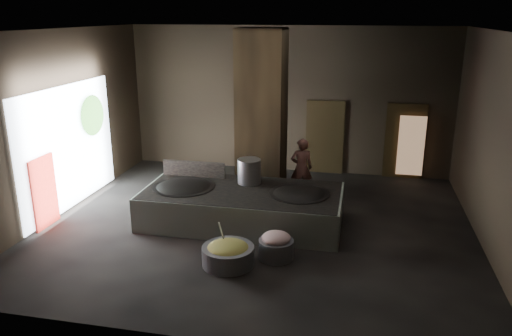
% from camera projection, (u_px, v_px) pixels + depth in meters
% --- Properties ---
extents(floor, '(10.00, 9.00, 0.10)m').
position_uv_depth(floor, '(258.00, 226.00, 11.97)').
color(floor, black).
rests_on(floor, ground).
extents(ceiling, '(10.00, 9.00, 0.10)m').
position_uv_depth(ceiling, '(258.00, 28.00, 10.60)').
color(ceiling, black).
rests_on(ceiling, back_wall).
extents(back_wall, '(10.00, 0.10, 4.50)m').
position_uv_depth(back_wall, '(288.00, 100.00, 15.53)').
color(back_wall, black).
rests_on(back_wall, ground).
extents(front_wall, '(10.00, 0.10, 4.50)m').
position_uv_depth(front_wall, '(193.00, 206.00, 7.04)').
color(front_wall, black).
rests_on(front_wall, ground).
extents(left_wall, '(0.10, 9.00, 4.50)m').
position_uv_depth(left_wall, '(58.00, 123.00, 12.29)').
color(left_wall, black).
rests_on(left_wall, ground).
extents(right_wall, '(0.10, 9.00, 4.50)m').
position_uv_depth(right_wall, '(498.00, 145.00, 10.28)').
color(right_wall, black).
rests_on(right_wall, ground).
extents(pillar, '(1.20, 1.20, 4.50)m').
position_uv_depth(pillar, '(262.00, 116.00, 13.12)').
color(pillar, black).
rests_on(pillar, ground).
extents(hearth_platform, '(4.71, 2.26, 0.82)m').
position_uv_depth(hearth_platform, '(242.00, 207.00, 11.95)').
color(hearth_platform, silver).
rests_on(hearth_platform, ground).
extents(platform_cap, '(4.60, 2.21, 0.03)m').
position_uv_depth(platform_cap, '(242.00, 191.00, 11.83)').
color(platform_cap, black).
rests_on(platform_cap, hearth_platform).
extents(wok_left, '(1.48, 1.48, 0.41)m').
position_uv_depth(wok_left, '(184.00, 190.00, 12.09)').
color(wok_left, black).
rests_on(wok_left, hearth_platform).
extents(wok_left_rim, '(1.51, 1.51, 0.05)m').
position_uv_depth(wok_left_rim, '(183.00, 187.00, 12.07)').
color(wok_left_rim, black).
rests_on(wok_left_rim, hearth_platform).
extents(wok_right, '(1.38, 1.38, 0.39)m').
position_uv_depth(wok_right, '(299.00, 197.00, 11.63)').
color(wok_right, black).
rests_on(wok_right, hearth_platform).
extents(wok_right_rim, '(1.41, 1.41, 0.05)m').
position_uv_depth(wok_right_rim, '(299.00, 194.00, 11.61)').
color(wok_right_rim, black).
rests_on(wok_right_rim, hearth_platform).
extents(stock_pot, '(0.57, 0.57, 0.61)m').
position_uv_depth(stock_pot, '(249.00, 171.00, 12.24)').
color(stock_pot, '#A5A8AC').
rests_on(stock_pot, hearth_platform).
extents(splash_guard, '(1.64, 0.06, 0.41)m').
position_uv_depth(splash_guard, '(194.00, 169.00, 12.76)').
color(splash_guard, black).
rests_on(splash_guard, hearth_platform).
extents(cook, '(0.68, 0.52, 1.65)m').
position_uv_depth(cook, '(301.00, 168.00, 13.54)').
color(cook, brown).
rests_on(cook, ground).
extents(veg_basin, '(1.35, 1.35, 0.39)m').
position_uv_depth(veg_basin, '(228.00, 256.00, 10.01)').
color(veg_basin, slate).
rests_on(veg_basin, ground).
extents(veg_fill, '(0.87, 0.87, 0.27)m').
position_uv_depth(veg_fill, '(228.00, 249.00, 9.97)').
color(veg_fill, olive).
rests_on(veg_fill, veg_basin).
extents(ladle, '(0.07, 0.42, 0.75)m').
position_uv_depth(ladle, '(223.00, 236.00, 10.08)').
color(ladle, '#A5A8AC').
rests_on(ladle, veg_basin).
extents(meat_basin, '(0.90, 0.90, 0.40)m').
position_uv_depth(meat_basin, '(276.00, 249.00, 10.29)').
color(meat_basin, slate).
rests_on(meat_basin, ground).
extents(meat_fill, '(0.60, 0.60, 0.23)m').
position_uv_depth(meat_fill, '(276.00, 238.00, 10.21)').
color(meat_fill, '#BA716F').
rests_on(meat_fill, meat_basin).
extents(doorway_near, '(1.18, 0.08, 2.38)m').
position_uv_depth(doorway_near, '(325.00, 139.00, 15.54)').
color(doorway_near, black).
rests_on(doorway_near, ground).
extents(doorway_near_glow, '(0.74, 0.04, 1.75)m').
position_uv_depth(doorway_near_glow, '(321.00, 139.00, 15.68)').
color(doorway_near_glow, '#8C6647').
rests_on(doorway_near_glow, ground).
extents(doorway_far, '(1.18, 0.08, 2.38)m').
position_uv_depth(doorway_far, '(404.00, 143.00, 15.07)').
color(doorway_far, black).
rests_on(doorway_far, ground).
extents(doorway_far_glow, '(0.77, 0.04, 1.81)m').
position_uv_depth(doorway_far_glow, '(411.00, 146.00, 14.89)').
color(doorway_far_glow, '#8C6647').
rests_on(doorway_far_glow, ground).
extents(left_opening, '(0.04, 4.20, 3.10)m').
position_uv_depth(left_opening, '(69.00, 147.00, 12.65)').
color(left_opening, white).
rests_on(left_opening, ground).
extents(pavilion_sliver, '(0.05, 0.90, 1.70)m').
position_uv_depth(pavilion_sliver, '(44.00, 192.00, 11.64)').
color(pavilion_sliver, maroon).
rests_on(pavilion_sliver, ground).
extents(tree_silhouette, '(0.28, 1.10, 1.10)m').
position_uv_depth(tree_silhouette, '(93.00, 115.00, 13.47)').
color(tree_silhouette, '#194714').
rests_on(tree_silhouette, left_opening).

